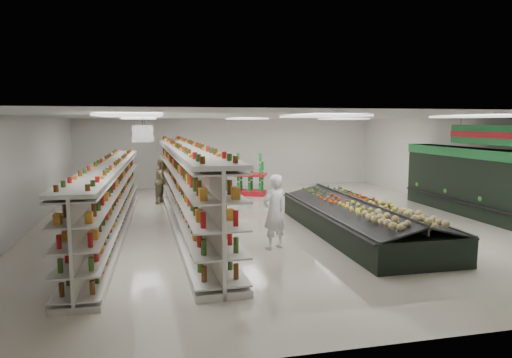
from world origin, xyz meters
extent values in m
plane|color=beige|center=(0.00, 0.00, 0.00)|extent=(16.00, 16.00, 0.00)
cube|color=white|center=(0.00, 0.00, 3.20)|extent=(14.00, 16.00, 0.02)
cube|color=white|center=(0.00, 8.00, 1.60)|extent=(14.00, 0.02, 3.20)
cube|color=white|center=(0.00, -8.00, 1.60)|extent=(14.00, 0.02, 3.20)
cube|color=white|center=(-7.00, 0.00, 1.60)|extent=(0.02, 16.00, 3.20)
cube|color=white|center=(7.00, 0.00, 1.60)|extent=(0.02, 16.00, 3.20)
cube|color=black|center=(6.55, -1.50, 1.10)|extent=(0.80, 8.00, 2.20)
cube|color=#1D6E31|center=(6.53, -1.50, 2.05)|extent=(0.85, 8.00, 0.30)
cube|color=black|center=(6.30, -1.50, 0.55)|extent=(0.55, 7.80, 0.15)
cube|color=silver|center=(6.40, -1.50, 1.35)|extent=(0.45, 7.70, 0.03)
cube|color=silver|center=(6.40, -1.50, 1.65)|extent=(0.45, 7.70, 0.03)
cube|color=white|center=(-3.80, -2.00, 2.75)|extent=(0.50, 0.06, 0.40)
cube|color=red|center=(-3.80, -2.00, 2.75)|extent=(0.52, 0.02, 0.12)
cylinder|color=black|center=(-3.80, -2.00, 3.05)|extent=(0.01, 0.01, 0.50)
cube|color=white|center=(-3.80, 2.00, 2.75)|extent=(0.50, 0.06, 0.40)
cube|color=red|center=(-3.80, 2.00, 2.75)|extent=(0.52, 0.02, 0.12)
cylinder|color=black|center=(-3.80, 2.00, 3.05)|extent=(0.01, 0.01, 0.50)
cube|color=#1D6E31|center=(6.25, -1.50, 2.65)|extent=(0.10, 3.20, 0.60)
cube|color=red|center=(6.19, -1.50, 2.65)|extent=(0.03, 3.20, 0.18)
cylinder|color=black|center=(6.25, -0.30, 3.05)|extent=(0.01, 0.01, 0.50)
cube|color=silver|center=(-4.73, -0.45, 0.06)|extent=(1.14, 11.11, 0.11)
cube|color=silver|center=(-4.73, -0.45, 0.92)|extent=(0.37, 11.09, 1.85)
cube|color=silver|center=(-4.73, -0.45, 1.89)|extent=(1.14, 11.11, 0.07)
cube|color=silver|center=(-4.94, -0.45, 0.17)|extent=(0.71, 11.01, 0.03)
cube|color=silver|center=(-4.94, -0.45, 0.57)|extent=(0.71, 11.01, 0.03)
cube|color=silver|center=(-4.94, -0.45, 0.98)|extent=(0.71, 11.01, 0.03)
cube|color=silver|center=(-4.94, -0.45, 1.38)|extent=(0.71, 11.01, 0.03)
cube|color=silver|center=(-4.94, -0.45, 1.78)|extent=(0.71, 11.01, 0.03)
cube|color=silver|center=(-4.52, -0.46, 0.17)|extent=(0.71, 11.01, 0.03)
cube|color=silver|center=(-4.52, -0.46, 0.57)|extent=(0.71, 11.01, 0.03)
cube|color=silver|center=(-4.52, -0.46, 0.98)|extent=(0.71, 11.01, 0.03)
cube|color=silver|center=(-4.52, -0.46, 1.38)|extent=(0.71, 11.01, 0.03)
cube|color=silver|center=(-4.52, -0.46, 1.78)|extent=(0.71, 11.01, 0.03)
cube|color=silver|center=(-2.62, 0.70, 0.07)|extent=(1.32, 13.39, 0.13)
cube|color=silver|center=(-2.62, 0.70, 1.11)|extent=(0.38, 13.37, 2.23)
cube|color=silver|center=(-2.62, 0.70, 2.27)|extent=(1.32, 13.39, 0.09)
cube|color=silver|center=(-2.88, 0.69, 0.20)|extent=(0.80, 13.27, 0.03)
cube|color=silver|center=(-2.88, 0.69, 0.69)|extent=(0.80, 13.27, 0.03)
cube|color=silver|center=(-2.88, 0.69, 1.18)|extent=(0.80, 13.27, 0.03)
cube|color=silver|center=(-2.88, 0.69, 1.66)|extent=(0.80, 13.27, 0.03)
cube|color=silver|center=(-2.88, 0.69, 2.15)|extent=(0.80, 13.27, 0.03)
cube|color=silver|center=(-2.37, 0.70, 0.20)|extent=(0.80, 13.27, 0.03)
cube|color=silver|center=(-2.37, 0.70, 0.69)|extent=(0.80, 13.27, 0.03)
cube|color=silver|center=(-2.37, 0.70, 1.18)|extent=(0.80, 13.27, 0.03)
cube|color=silver|center=(-2.37, 0.70, 1.66)|extent=(0.80, 13.27, 0.03)
cube|color=silver|center=(-2.37, 0.70, 2.15)|extent=(0.80, 13.27, 0.03)
cube|color=black|center=(1.81, -2.18, 0.33)|extent=(2.32, 6.59, 0.66)
cube|color=#262626|center=(0.72, -2.17, 0.68)|extent=(0.12, 6.57, 0.06)
cube|color=#262626|center=(2.89, -2.19, 0.68)|extent=(0.12, 6.57, 0.06)
cube|color=black|center=(1.22, -2.17, 0.77)|extent=(1.27, 6.49, 0.34)
cube|color=black|center=(2.39, -2.19, 0.77)|extent=(1.27, 6.49, 0.34)
cube|color=#262626|center=(1.81, -2.18, 0.86)|extent=(0.11, 6.48, 0.23)
cube|color=red|center=(0.41, 5.09, 0.10)|extent=(1.43, 1.22, 0.20)
cube|color=red|center=(0.41, 5.09, 0.86)|extent=(1.50, 1.28, 0.10)
imported|color=silver|center=(-0.79, -3.01, 0.90)|extent=(0.78, 0.68, 1.80)
imported|color=tan|center=(-3.19, 3.98, 0.86)|extent=(0.84, 0.98, 1.72)
camera|label=1|loc=(-3.63, -13.35, 3.03)|focal=32.00mm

